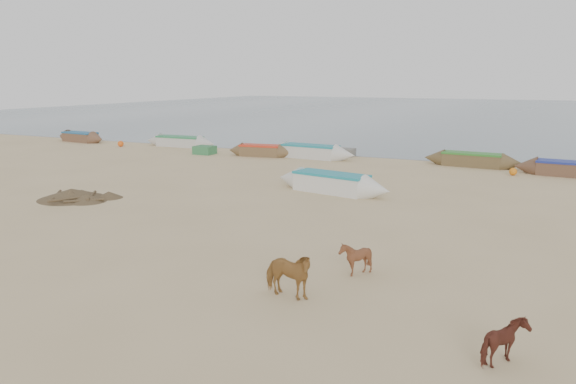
{
  "coord_description": "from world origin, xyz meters",
  "views": [
    {
      "loc": [
        9.63,
        -15.81,
        5.48
      ],
      "look_at": [
        0.0,
        4.0,
        1.0
      ],
      "focal_mm": 35.0,
      "sensor_mm": 36.0,
      "label": 1
    }
  ],
  "objects_px": {
    "calf_front": "(356,258)",
    "calf_right": "(506,343)",
    "cow_adult": "(288,274)",
    "near_canoe": "(331,183)"
  },
  "relations": [
    {
      "from": "cow_adult",
      "to": "near_canoe",
      "type": "distance_m",
      "value": 13.6
    },
    {
      "from": "cow_adult",
      "to": "calf_front",
      "type": "height_order",
      "value": "cow_adult"
    },
    {
      "from": "calf_front",
      "to": "near_canoe",
      "type": "xyz_separation_m",
      "value": [
        -4.96,
        10.64,
        -0.02
      ]
    },
    {
      "from": "cow_adult",
      "to": "near_canoe",
      "type": "xyz_separation_m",
      "value": [
        -3.98,
        13.01,
        -0.14
      ]
    },
    {
      "from": "cow_adult",
      "to": "calf_right",
      "type": "distance_m",
      "value": 5.44
    },
    {
      "from": "calf_right",
      "to": "near_canoe",
      "type": "height_order",
      "value": "near_canoe"
    },
    {
      "from": "calf_front",
      "to": "near_canoe",
      "type": "height_order",
      "value": "calf_front"
    },
    {
      "from": "calf_front",
      "to": "calf_right",
      "type": "height_order",
      "value": "calf_front"
    },
    {
      "from": "near_canoe",
      "to": "calf_right",
      "type": "bearing_deg",
      "value": -45.52
    },
    {
      "from": "calf_right",
      "to": "near_canoe",
      "type": "bearing_deg",
      "value": 38.68
    }
  ]
}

